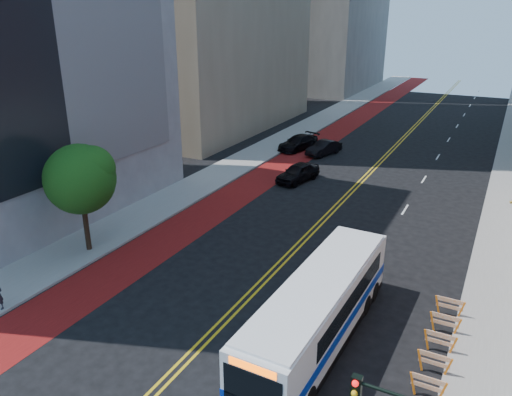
{
  "coord_description": "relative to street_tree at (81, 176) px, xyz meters",
  "views": [
    {
      "loc": [
        10.76,
        -14.03,
        14.22
      ],
      "look_at": [
        -0.61,
        8.0,
        4.75
      ],
      "focal_mm": 35.0,
      "sensor_mm": 36.0,
      "label": 1
    }
  ],
  "objects": [
    {
      "name": "sidewalk_left",
      "position": [
        -0.76,
        23.96,
        -4.84
      ],
      "size": [
        4.0,
        140.0,
        0.15
      ],
      "primitive_type": "cube",
      "color": "gray",
      "rests_on": "ground"
    },
    {
      "name": "lane_dashes",
      "position": [
        16.04,
        31.96,
        -4.9
      ],
      "size": [
        0.14,
        98.2,
        0.01
      ],
      "color": "silver",
      "rests_on": "ground"
    },
    {
      "name": "ground",
      "position": [
        11.24,
        -6.04,
        -4.91
      ],
      "size": [
        160.0,
        160.0,
        0.0
      ],
      "primitive_type": "plane",
      "color": "black",
      "rests_on": "ground"
    },
    {
      "name": "car_b",
      "position": [
        5.38,
        27.39,
        -4.19
      ],
      "size": [
        2.79,
        4.63,
        1.44
      ],
      "primitive_type": "imported",
      "rotation": [
        0.0,
        0.0,
        -0.31
      ],
      "color": "black",
      "rests_on": "ground"
    },
    {
      "name": "construction_barriers",
      "position": [
        20.84,
        -2.62,
        -4.24
      ],
      "size": [
        1.42,
        10.91,
        1.0
      ],
      "color": "orange",
      "rests_on": "ground"
    },
    {
      "name": "center_line_outer",
      "position": [
        11.42,
        23.96,
        -4.91
      ],
      "size": [
        0.14,
        140.0,
        0.01
      ],
      "primitive_type": "cube",
      "color": "gold",
      "rests_on": "ground"
    },
    {
      "name": "car_a",
      "position": [
        6.28,
        18.34,
        -4.12
      ],
      "size": [
        2.9,
        4.97,
        1.59
      ],
      "primitive_type": "imported",
      "rotation": [
        0.0,
        0.0,
        -0.23
      ],
      "color": "black",
      "rests_on": "ground"
    },
    {
      "name": "center_line_inner",
      "position": [
        11.06,
        23.96,
        -4.91
      ],
      "size": [
        0.14,
        140.0,
        0.01
      ],
      "primitive_type": "cube",
      "color": "gold",
      "rests_on": "ground"
    },
    {
      "name": "street_tree",
      "position": [
        0.0,
        0.0,
        0.0
      ],
      "size": [
        4.2,
        4.2,
        6.7
      ],
      "color": "black",
      "rests_on": "sidewalk_left"
    },
    {
      "name": "transit_bus",
      "position": [
        15.85,
        -2.03,
        -3.19
      ],
      "size": [
        2.92,
        12.07,
        3.3
      ],
      "rotation": [
        0.0,
        0.0,
        -0.02
      ],
      "color": "white",
      "rests_on": "ground"
    },
    {
      "name": "bus_lane_paint",
      "position": [
        3.14,
        23.96,
        -4.91
      ],
      "size": [
        3.6,
        140.0,
        0.01
      ],
      "primitive_type": "cube",
      "color": "#620E0E",
      "rests_on": "ground"
    },
    {
      "name": "car_c",
      "position": [
        2.25,
        28.04,
        -4.15
      ],
      "size": [
        3.5,
        5.6,
        1.51
      ],
      "primitive_type": "imported",
      "rotation": [
        0.0,
        0.0,
        -0.29
      ],
      "color": "black",
      "rests_on": "ground"
    }
  ]
}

